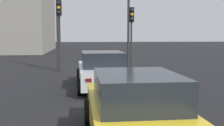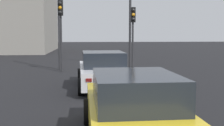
{
  "view_description": "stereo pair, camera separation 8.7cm",
  "coord_description": "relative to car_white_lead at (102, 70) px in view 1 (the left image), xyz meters",
  "views": [
    {
      "loc": [
        -3.63,
        0.86,
        2.23
      ],
      "look_at": [
        4.89,
        -0.03,
        1.36
      ],
      "focal_mm": 45.28,
      "sensor_mm": 36.0,
      "label": 1
    },
    {
      "loc": [
        -3.64,
        0.77,
        2.23
      ],
      "look_at": [
        4.89,
        -0.03,
        1.36
      ],
      "focal_mm": 45.28,
      "sensor_mm": 36.0,
      "label": 2
    }
  ],
  "objects": [
    {
      "name": "car_yellow_second",
      "position": [
        -6.3,
        -0.23,
        -0.01
      ],
      "size": [
        4.64,
        2.0,
        1.49
      ],
      "rotation": [
        0.0,
        0.0,
        0.01
      ],
      "color": "gold",
      "rests_on": "ground_plane"
    },
    {
      "name": "car_white_lead",
      "position": [
        0.0,
        0.0,
        0.0
      ],
      "size": [
        4.76,
        2.18,
        1.52
      ],
      "rotation": [
        0.0,
        0.0,
        0.03
      ],
      "color": "silver",
      "rests_on": "ground_plane"
    },
    {
      "name": "street_lamp_far",
      "position": [
        6.3,
        2.34,
        3.49
      ],
      "size": [
        0.56,
        0.36,
        7.16
      ],
      "color": "#2D2D30",
      "rests_on": "ground_plane"
    },
    {
      "name": "traffic_light_near_right",
      "position": [
        5.38,
        -2.17,
        2.04
      ],
      "size": [
        0.32,
        0.28,
        3.86
      ],
      "rotation": [
        0.0,
        0.0,
        3.13
      ],
      "color": "#2D2D30",
      "rests_on": "ground_plane"
    },
    {
      "name": "traffic_light_near_left",
      "position": [
        5.25,
        2.15,
        2.29
      ],
      "size": [
        0.32,
        0.3,
        4.22
      ],
      "rotation": [
        0.0,
        0.0,
        3.03
      ],
      "color": "#2D2D30",
      "rests_on": "ground_plane"
    }
  ]
}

